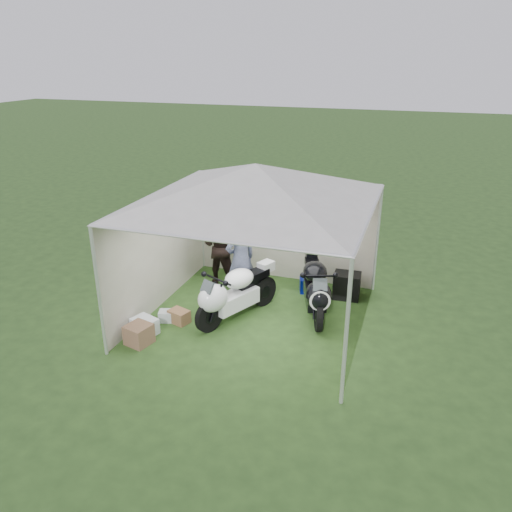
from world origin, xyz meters
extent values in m
plane|color=#26401A|center=(0.00, 0.00, 0.00)|extent=(80.00, 80.00, 0.00)
cylinder|color=silver|center=(-2.00, -2.00, 1.15)|extent=(0.06, 0.06, 2.30)
cylinder|color=silver|center=(2.00, -2.00, 1.15)|extent=(0.06, 0.06, 2.30)
cylinder|color=silver|center=(-2.00, 2.00, 1.15)|extent=(0.06, 0.06, 2.30)
cylinder|color=silver|center=(2.00, 2.00, 1.15)|extent=(0.06, 0.06, 2.30)
cube|color=beige|center=(0.00, 2.00, 1.15)|extent=(4.00, 0.02, 2.30)
cube|color=beige|center=(-2.00, 0.00, 1.15)|extent=(0.02, 4.00, 2.30)
cube|color=beige|center=(2.00, 0.00, 1.15)|extent=(0.02, 4.00, 2.30)
pyramid|color=silver|center=(0.00, 0.00, 2.65)|extent=(5.66, 5.66, 0.70)
cube|color=#99A5B7|center=(-1.65, 1.98, 1.85)|extent=(0.22, 0.02, 0.28)
cube|color=#99A5B7|center=(-1.30, 1.98, 1.85)|extent=(0.22, 0.02, 0.28)
cube|color=#99A5B7|center=(-0.95, 1.98, 1.85)|extent=(0.22, 0.01, 0.28)
cube|color=#99A5B7|center=(-0.60, 1.98, 1.85)|extent=(0.22, 0.01, 0.28)
cube|color=#99A5B7|center=(-1.65, 1.98, 1.55)|extent=(0.22, 0.02, 0.28)
cube|color=#99A5B7|center=(-1.30, 1.98, 1.55)|extent=(0.22, 0.01, 0.28)
cube|color=#99A5B7|center=(-0.95, 1.98, 1.55)|extent=(0.22, 0.02, 0.28)
cube|color=#99A5B7|center=(-0.60, 1.98, 1.55)|extent=(0.22, 0.01, 0.28)
cylinder|color=#D8590C|center=(0.20, 1.97, 1.95)|extent=(3.20, 0.02, 0.02)
cylinder|color=black|center=(-0.64, -0.74, 0.31)|extent=(0.35, 0.60, 0.62)
cylinder|color=black|center=(-0.03, 0.57, 0.31)|extent=(0.40, 0.63, 0.62)
cube|color=white|center=(-0.36, -0.13, 0.39)|extent=(0.73, 1.03, 0.31)
ellipsoid|color=white|center=(-0.60, -0.65, 0.64)|extent=(0.68, 0.76, 0.51)
ellipsoid|color=white|center=(-0.31, -0.04, 0.80)|extent=(0.68, 0.77, 0.36)
cube|color=black|center=(-0.14, 0.33, 0.74)|extent=(0.50, 0.67, 0.14)
cube|color=white|center=(0.00, 0.64, 0.82)|extent=(0.34, 0.38, 0.19)
cube|color=black|center=(-0.18, 0.24, 0.57)|extent=(0.33, 0.56, 0.10)
cube|color=#3F474C|center=(-0.65, -0.76, 0.91)|extent=(0.29, 0.24, 0.22)
cylinder|color=black|center=(1.23, -0.06, 0.32)|extent=(0.30, 0.63, 0.63)
cylinder|color=black|center=(0.77, 1.34, 0.32)|extent=(0.35, 0.65, 0.63)
cube|color=black|center=(1.02, 0.59, 0.40)|extent=(0.66, 1.07, 0.32)
ellipsoid|color=black|center=(1.20, 0.04, 0.66)|extent=(0.65, 0.75, 0.53)
ellipsoid|color=black|center=(0.98, 0.69, 0.82)|extent=(0.65, 0.76, 0.37)
cube|color=black|center=(0.85, 1.09, 0.76)|extent=(0.46, 0.69, 0.15)
cube|color=black|center=(0.74, 1.42, 0.85)|extent=(0.32, 0.37, 0.19)
cube|color=maroon|center=(0.88, 0.99, 0.58)|extent=(0.28, 0.58, 0.11)
cube|color=#3F474C|center=(1.24, -0.08, 0.93)|extent=(0.29, 0.23, 0.22)
cylinder|color=white|center=(1.27, -0.18, 0.66)|extent=(0.37, 0.14, 0.38)
cube|color=#0817B2|center=(0.73, 1.44, 0.16)|extent=(0.48, 0.38, 0.31)
imported|color=black|center=(-1.22, 1.27, 0.89)|extent=(0.89, 0.70, 1.77)
imported|color=slate|center=(-0.47, 0.48, 0.97)|extent=(0.77, 0.84, 1.93)
cube|color=black|center=(1.52, 1.44, 0.27)|extent=(0.56, 0.46, 0.54)
cube|color=silver|center=(-1.73, -1.20, 0.15)|extent=(0.53, 0.47, 0.29)
cube|color=brown|center=(-1.65, -1.52, 0.18)|extent=(0.49, 0.49, 0.36)
cube|color=silver|center=(-1.57, -0.66, 0.10)|extent=(0.34, 0.31, 0.21)
cube|color=brown|center=(-1.32, -0.63, 0.12)|extent=(0.44, 0.37, 0.25)
camera|label=1|loc=(2.73, -8.04, 4.74)|focal=35.00mm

